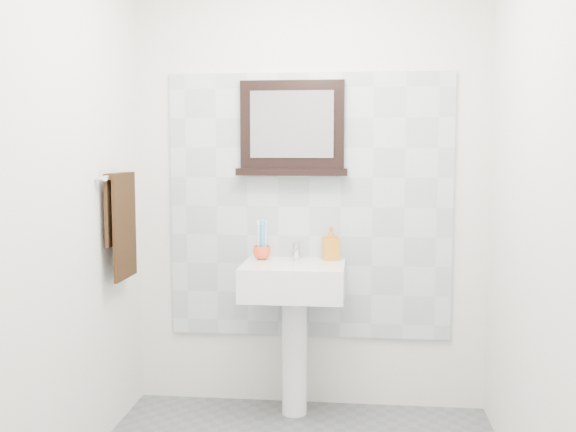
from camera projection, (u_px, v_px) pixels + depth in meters
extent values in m
cube|color=silver|center=(310.00, 189.00, 3.82)|extent=(2.00, 0.01, 2.50)
cube|color=silver|center=(240.00, 243.00, 1.64)|extent=(2.00, 0.01, 2.50)
cube|color=silver|center=(53.00, 203.00, 2.84)|extent=(0.01, 2.20, 2.50)
cube|color=silver|center=(543.00, 208.00, 2.62)|extent=(0.01, 2.20, 2.50)
cube|color=silver|center=(309.00, 207.00, 3.82)|extent=(1.60, 0.02, 1.50)
cylinder|color=white|center=(294.00, 354.00, 3.74)|extent=(0.14, 0.14, 0.68)
cube|color=white|center=(293.00, 280.00, 3.64)|extent=(0.55, 0.44, 0.18)
cylinder|color=silver|center=(293.00, 267.00, 3.61)|extent=(0.32, 0.32, 0.02)
cylinder|color=#4C4C4F|center=(293.00, 265.00, 3.61)|extent=(0.04, 0.04, 0.00)
cylinder|color=silver|center=(296.00, 251.00, 3.77)|extent=(0.04, 0.04, 0.09)
cylinder|color=silver|center=(295.00, 249.00, 3.73)|extent=(0.02, 0.10, 0.02)
cube|color=silver|center=(296.00, 242.00, 3.78)|extent=(0.02, 0.07, 0.01)
imported|color=#FF4C1E|center=(262.00, 253.00, 3.77)|extent=(0.12, 0.12, 0.08)
cylinder|color=white|center=(258.00, 241.00, 3.75)|extent=(0.01, 0.01, 0.19)
cube|color=white|center=(258.00, 223.00, 3.74)|extent=(0.01, 0.01, 0.03)
cylinder|color=#67B0EC|center=(265.00, 241.00, 3.75)|extent=(0.01, 0.01, 0.19)
cube|color=#67B0EC|center=(264.00, 223.00, 3.74)|extent=(0.01, 0.01, 0.03)
cylinder|color=white|center=(262.00, 240.00, 3.78)|extent=(0.01, 0.01, 0.19)
cube|color=white|center=(262.00, 222.00, 3.77)|extent=(0.01, 0.01, 0.03)
cylinder|color=#67B0EC|center=(260.00, 240.00, 3.77)|extent=(0.01, 0.01, 0.19)
cube|color=#67B0EC|center=(260.00, 222.00, 3.76)|extent=(0.01, 0.01, 0.03)
cylinder|color=white|center=(266.00, 241.00, 3.76)|extent=(0.01, 0.01, 0.19)
cube|color=white|center=(266.00, 222.00, 3.75)|extent=(0.01, 0.01, 0.03)
cylinder|color=#67B0EC|center=(263.00, 241.00, 3.74)|extent=(0.01, 0.01, 0.19)
cube|color=#67B0EC|center=(263.00, 223.00, 3.73)|extent=(0.01, 0.01, 0.03)
imported|color=#CF5918|center=(331.00, 243.00, 3.74)|extent=(0.11, 0.11, 0.19)
cube|color=black|center=(292.00, 125.00, 3.76)|extent=(0.58, 0.06, 0.49)
cube|color=#99999E|center=(292.00, 124.00, 3.73)|extent=(0.46, 0.01, 0.37)
cube|color=black|center=(292.00, 172.00, 3.76)|extent=(0.62, 0.11, 0.04)
cylinder|color=silver|center=(120.00, 177.00, 3.46)|extent=(0.03, 0.40, 0.03)
cylinder|color=silver|center=(100.00, 178.00, 3.28)|extent=(0.05, 0.02, 0.02)
cylinder|color=silver|center=(127.00, 175.00, 3.65)|extent=(0.05, 0.02, 0.02)
cube|color=black|center=(125.00, 229.00, 3.48)|extent=(0.02, 0.30, 0.52)
cube|color=black|center=(117.00, 211.00, 3.48)|extent=(0.02, 0.30, 0.34)
cube|color=black|center=(120.00, 176.00, 3.46)|extent=(0.06, 0.30, 0.03)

